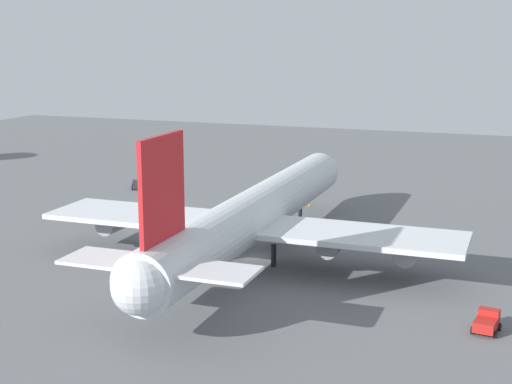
{
  "coord_description": "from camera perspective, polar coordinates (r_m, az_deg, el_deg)",
  "views": [
    {
      "loc": [
        -93.13,
        -34.27,
        30.35
      ],
      "look_at": [
        0.0,
        0.0,
        9.19
      ],
      "focal_mm": 52.41,
      "sensor_mm": 36.0,
      "label": 1
    }
  ],
  "objects": [
    {
      "name": "maintenance_van",
      "position": [
        125.88,
        -11.81,
        -1.6
      ],
      "size": [
        3.52,
        4.65,
        2.34
      ],
      "color": "#333338",
      "rests_on": "ground_plane"
    },
    {
      "name": "safety_cone_nose",
      "position": [
        133.66,
        4.1,
        -0.98
      ],
      "size": [
        0.44,
        0.44,
        0.63
      ],
      "primitive_type": "cone",
      "color": "orange",
      "rests_on": "ground_plane"
    },
    {
      "name": "baggage_tug",
      "position": [
        150.17,
        -9.0,
        0.62
      ],
      "size": [
        4.53,
        3.79,
        2.0
      ],
      "color": "#333338",
      "rests_on": "ground_plane"
    },
    {
      "name": "cargo_airplane",
      "position": [
        101.88,
        -0.05,
        -1.65
      ],
      "size": [
        71.27,
        57.02,
        20.42
      ],
      "color": "silver",
      "rests_on": "ground_plane"
    },
    {
      "name": "ground_plane",
      "position": [
        103.77,
        0.0,
        -4.97
      ],
      "size": [
        285.1,
        285.1,
        0.0
      ],
      "primitive_type": "plane",
      "color": "slate"
    },
    {
      "name": "catering_truck",
      "position": [
        82.05,
        17.2,
        -9.47
      ],
      "size": [
        3.94,
        2.98,
        2.1
      ],
      "color": "#B21E19",
      "rests_on": "ground_plane"
    }
  ]
}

